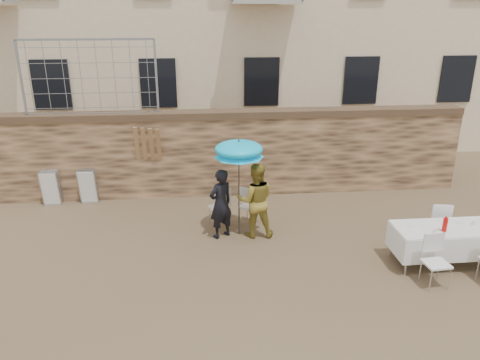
{
  "coord_description": "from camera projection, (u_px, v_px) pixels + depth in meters",
  "views": [
    {
      "loc": [
        -0.41,
        -6.71,
        4.75
      ],
      "look_at": [
        0.4,
        2.2,
        1.4
      ],
      "focal_mm": 35.0,
      "sensor_mm": 36.0,
      "label": 1
    }
  ],
  "objects": [
    {
      "name": "ground",
      "position": [
        228.0,
        303.0,
        7.97
      ],
      "size": [
        80.0,
        80.0,
        0.0
      ],
      "primitive_type": "plane",
      "color": "brown",
      "rests_on": "ground"
    },
    {
      "name": "man_suit",
      "position": [
        221.0,
        204.0,
        9.98
      ],
      "size": [
        0.68,
        0.62,
        1.55
      ],
      "primitive_type": "imported",
      "rotation": [
        0.0,
        0.0,
        3.72
      ],
      "color": "black",
      "rests_on": "ground"
    },
    {
      "name": "couple_chair_right",
      "position": [
        250.0,
        205.0,
        10.65
      ],
      "size": [
        0.67,
        0.67,
        0.96
      ],
      "primitive_type": null,
      "rotation": [
        0.0,
        0.0,
        2.5
      ],
      "color": "white",
      "rests_on": "ground"
    },
    {
      "name": "stone_wall",
      "position": [
        215.0,
        154.0,
        12.24
      ],
      "size": [
        13.0,
        0.5,
        2.2
      ],
      "primitive_type": "cube",
      "color": "brown",
      "rests_on": "ground"
    },
    {
      "name": "woman_dress",
      "position": [
        256.0,
        200.0,
        10.02
      ],
      "size": [
        0.84,
        0.67,
        1.66
      ],
      "primitive_type": "imported",
      "rotation": [
        0.0,
        0.0,
        3.1
      ],
      "color": "gold",
      "rests_on": "ground"
    },
    {
      "name": "banquet_table",
      "position": [
        450.0,
        229.0,
        8.95
      ],
      "size": [
        2.1,
        0.85,
        0.78
      ],
      "color": "white",
      "rests_on": "ground"
    },
    {
      "name": "chair_stack_left",
      "position": [
        53.0,
        186.0,
        11.85
      ],
      "size": [
        0.46,
        0.4,
        0.92
      ],
      "primitive_type": null,
      "color": "white",
      "rests_on": "ground"
    },
    {
      "name": "wood_planks",
      "position": [
        151.0,
        162.0,
        11.94
      ],
      "size": [
        0.7,
        0.2,
        2.0
      ],
      "primitive_type": null,
      "color": "#A37749",
      "rests_on": "ground"
    },
    {
      "name": "chain_link_fence",
      "position": [
        89.0,
        78.0,
        11.29
      ],
      "size": [
        3.2,
        0.06,
        1.8
      ],
      "primitive_type": null,
      "color": "gray",
      "rests_on": "stone_wall"
    },
    {
      "name": "umbrella",
      "position": [
        239.0,
        152.0,
        9.71
      ],
      "size": [
        1.06,
        1.06,
        2.01
      ],
      "color": "#3F3F44",
      "rests_on": "ground"
    },
    {
      "name": "table_chair_front_left",
      "position": [
        437.0,
        262.0,
        8.29
      ],
      "size": [
        0.52,
        0.52,
        0.96
      ],
      "primitive_type": null,
      "rotation": [
        0.0,
        0.0,
        0.09
      ],
      "color": "white",
      "rests_on": "ground"
    },
    {
      "name": "chair_stack_right",
      "position": [
        89.0,
        185.0,
        11.93
      ],
      "size": [
        0.46,
        0.32,
        0.92
      ],
      "primitive_type": null,
      "color": "white",
      "rests_on": "ground"
    },
    {
      "name": "soda_bottle",
      "position": [
        445.0,
        225.0,
        8.73
      ],
      "size": [
        0.09,
        0.09,
        0.26
      ],
      "primitive_type": "cylinder",
      "color": "red",
      "rests_on": "banquet_table"
    },
    {
      "name": "table_chair_back",
      "position": [
        437.0,
        223.0,
        9.8
      ],
      "size": [
        0.56,
        0.56,
        0.96
      ],
      "primitive_type": null,
      "rotation": [
        0.0,
        0.0,
        2.95
      ],
      "color": "white",
      "rests_on": "ground"
    },
    {
      "name": "couple_chair_left",
      "position": [
        220.0,
        206.0,
        10.59
      ],
      "size": [
        0.62,
        0.62,
        0.96
      ],
      "primitive_type": null,
      "rotation": [
        0.0,
        0.0,
        3.5
      ],
      "color": "white",
      "rests_on": "ground"
    }
  ]
}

